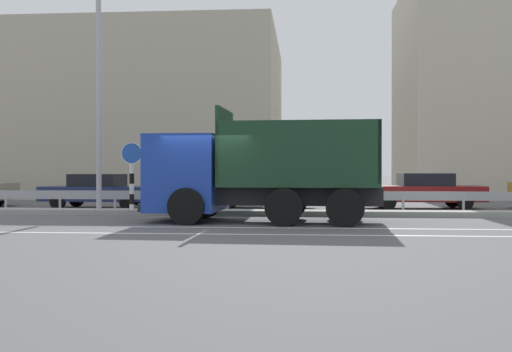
% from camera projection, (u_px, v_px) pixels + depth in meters
% --- Properties ---
extents(ground_plane, '(320.00, 320.00, 0.00)m').
position_uv_depth(ground_plane, '(209.00, 223.00, 17.39)').
color(ground_plane, '#565659').
extents(lane_strip_0, '(63.08, 0.16, 0.01)m').
position_uv_depth(lane_strip_0, '(261.00, 228.00, 15.87)').
color(lane_strip_0, silver).
rests_on(lane_strip_0, ground_plane).
extents(lane_strip_1, '(63.08, 0.16, 0.01)m').
position_uv_depth(lane_strip_1, '(256.00, 234.00, 14.22)').
color(lane_strip_1, silver).
rests_on(lane_strip_1, ground_plane).
extents(median_island, '(34.69, 1.10, 0.18)m').
position_uv_depth(median_island, '(223.00, 212.00, 20.36)').
color(median_island, gray).
rests_on(median_island, ground_plane).
extents(median_guardrail, '(63.08, 0.09, 0.78)m').
position_uv_depth(median_guardrail, '(228.00, 197.00, 21.61)').
color(median_guardrail, '#9EA0A5').
rests_on(median_guardrail, ground_plane).
extents(dump_truck, '(6.95, 3.06, 3.34)m').
position_uv_depth(dump_truck, '(233.00, 178.00, 17.77)').
color(dump_truck, '#19389E').
rests_on(dump_truck, ground_plane).
extents(median_road_sign, '(0.74, 0.16, 2.48)m').
position_uv_depth(median_road_sign, '(132.00, 177.00, 20.60)').
color(median_road_sign, white).
rests_on(median_road_sign, ground_plane).
extents(street_lamp_1, '(0.71, 2.11, 10.52)m').
position_uv_depth(street_lamp_1, '(97.00, 49.00, 20.70)').
color(street_lamp_1, '#ADADB2').
rests_on(street_lamp_1, ground_plane).
extents(parked_car_3, '(4.69, 2.09, 1.38)m').
position_uv_depth(parked_car_3, '(100.00, 191.00, 23.98)').
color(parked_car_3, navy).
rests_on(parked_car_3, ground_plane).
extents(parked_car_4, '(4.22, 1.87, 1.31)m').
position_uv_depth(parked_car_4, '(263.00, 192.00, 23.84)').
color(parked_car_4, black).
rests_on(parked_car_4, ground_plane).
extents(parked_car_5, '(4.78, 2.01, 1.41)m').
position_uv_depth(parked_car_5, '(422.00, 191.00, 23.71)').
color(parked_car_5, maroon).
rests_on(parked_car_5, ground_plane).
extents(background_building_0, '(23.23, 13.62, 9.40)m').
position_uv_depth(background_building_0, '(89.00, 119.00, 36.85)').
color(background_building_0, '#B7AD99').
rests_on(background_building_0, ground_plane).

